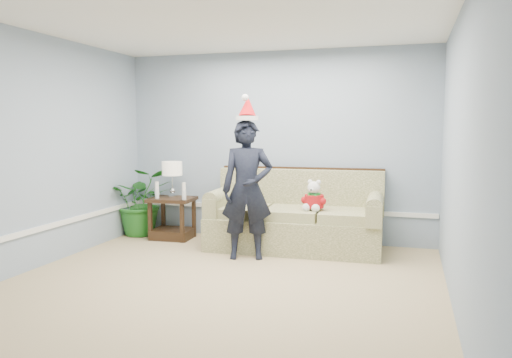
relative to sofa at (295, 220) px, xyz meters
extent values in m
cube|color=tan|center=(-0.40, -2.03, -0.39)|extent=(4.50, 5.00, 0.02)
cube|color=white|center=(-0.40, -2.03, 2.33)|extent=(4.50, 5.00, 0.02)
cube|color=#8393A7|center=(-0.40, 0.48, 0.97)|extent=(4.50, 0.02, 2.70)
cube|color=#8393A7|center=(-0.40, -4.54, 0.97)|extent=(4.50, 0.02, 2.70)
cube|color=#8393A7|center=(-2.66, -2.03, 0.97)|extent=(0.02, 5.00, 2.70)
cube|color=#8393A7|center=(1.86, -2.03, 0.97)|extent=(0.02, 5.00, 2.70)
cube|color=white|center=(-0.40, 0.46, 0.07)|extent=(4.48, 0.03, 0.06)
cube|color=white|center=(-2.64, -2.03, 0.07)|extent=(0.03, 4.98, 0.06)
cube|color=#555D2C|center=(0.00, -0.07, -0.16)|extent=(2.31, 1.06, 0.43)
cube|color=#555D2C|center=(-0.70, -0.12, 0.12)|extent=(0.70, 0.81, 0.13)
cube|color=#555D2C|center=(0.00, -0.12, 0.12)|extent=(0.70, 0.81, 0.13)
cube|color=#555D2C|center=(0.70, -0.12, 0.12)|extent=(0.70, 0.81, 0.13)
cube|color=#555D2C|center=(0.00, 0.30, 0.36)|extent=(2.28, 0.30, 0.61)
cube|color=black|center=(0.00, 0.38, 0.66)|extent=(2.28, 0.15, 0.05)
cube|color=#555D2C|center=(-1.04, -0.07, 0.19)|extent=(0.23, 0.98, 0.26)
cube|color=#555D2C|center=(1.04, -0.07, 0.19)|extent=(0.23, 0.98, 0.26)
cube|color=#312112|center=(-1.84, 0.04, 0.20)|extent=(0.66, 0.57, 0.05)
cube|color=#312112|center=(-1.84, 0.04, -0.31)|extent=(0.59, 0.50, 0.14)
cube|color=#312112|center=(-2.10, -0.16, -0.08)|extent=(0.05, 0.05, 0.60)
cube|color=#312112|center=(-1.59, -0.16, -0.08)|extent=(0.05, 0.05, 0.60)
cube|color=#312112|center=(-2.10, 0.24, -0.08)|extent=(0.05, 0.05, 0.60)
cube|color=#312112|center=(-1.59, 0.24, -0.08)|extent=(0.05, 0.05, 0.60)
cylinder|color=silver|center=(-1.87, 0.10, 0.24)|extent=(0.14, 0.14, 0.03)
sphere|color=silver|center=(-1.87, 0.10, 0.32)|extent=(0.08, 0.08, 0.08)
cylinder|color=silver|center=(-1.87, 0.10, 0.45)|extent=(0.02, 0.02, 0.29)
cylinder|color=beige|center=(-1.87, 0.10, 0.65)|extent=(0.29, 0.29, 0.20)
cylinder|color=silver|center=(-2.01, -0.10, 0.29)|extent=(0.06, 0.06, 0.13)
cylinder|color=white|center=(-2.01, -0.10, 0.41)|extent=(0.05, 0.05, 0.11)
cylinder|color=silver|center=(-1.59, -0.10, 0.29)|extent=(0.06, 0.06, 0.13)
cylinder|color=white|center=(-1.59, -0.10, 0.41)|extent=(0.05, 0.05, 0.11)
imported|color=#1C611C|center=(-2.40, 0.15, 0.13)|extent=(1.19, 1.14, 1.02)
imported|color=black|center=(-0.46, -0.68, 0.48)|extent=(0.72, 0.58, 1.71)
cylinder|color=silver|center=(-0.46, -0.68, 1.35)|extent=(0.32, 0.32, 0.05)
cone|color=red|center=(-0.46, -0.66, 1.49)|extent=(0.28, 0.33, 0.32)
sphere|color=silver|center=(-0.46, -0.75, 1.60)|extent=(0.08, 0.08, 0.08)
sphere|color=silver|center=(0.29, -0.20, 0.30)|extent=(0.23, 0.23, 0.23)
cylinder|color=red|center=(0.29, -0.20, 0.30)|extent=(0.29, 0.29, 0.16)
cylinder|color=#156520|center=(0.29, -0.20, 0.39)|extent=(0.19, 0.19, 0.03)
sphere|color=silver|center=(0.22, -0.31, 0.23)|extent=(0.11, 0.11, 0.11)
sphere|color=silver|center=(0.35, -0.31, 0.23)|extent=(0.11, 0.11, 0.11)
sphere|color=silver|center=(0.29, -0.21, 0.47)|extent=(0.16, 0.16, 0.16)
sphere|color=black|center=(0.29, -0.31, 0.46)|extent=(0.02, 0.02, 0.02)
sphere|color=silver|center=(0.23, -0.20, 0.55)|extent=(0.06, 0.06, 0.06)
sphere|color=silver|center=(0.34, -0.20, 0.55)|extent=(0.06, 0.06, 0.06)
camera|label=1|loc=(1.43, -6.47, 1.24)|focal=35.00mm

